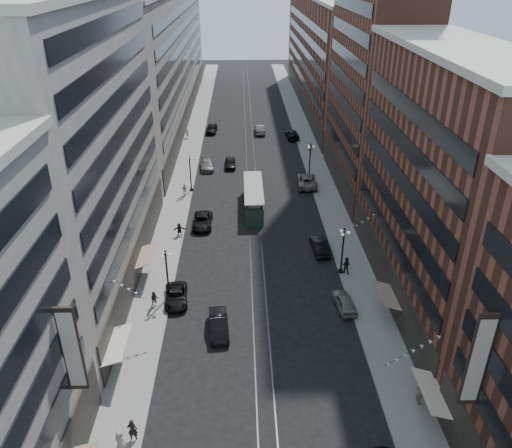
{
  "coord_description": "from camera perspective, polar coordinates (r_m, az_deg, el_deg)",
  "views": [
    {
      "loc": [
        -1.6,
        -14.09,
        30.51
      ],
      "look_at": [
        -0.1,
        34.54,
        5.0
      ],
      "focal_mm": 35.0,
      "sensor_mm": 36.0,
      "label": 1
    }
  ],
  "objects": [
    {
      "name": "pedestrian_6",
      "position": [
        74.04,
        -8.16,
        3.9
      ],
      "size": [
        1.1,
        0.75,
        1.73
      ],
      "primitive_type": "imported",
      "rotation": [
        0.0,
        0.0,
        3.45
      ],
      "color": "#B7AD98",
      "rests_on": "sidewalk_west"
    },
    {
      "name": "streetcar",
      "position": [
        69.43,
        -0.29,
        2.95
      ],
      "size": [
        2.57,
        11.63,
        3.22
      ],
      "color": "#253A2D",
      "rests_on": "ground"
    },
    {
      "name": "car_12",
      "position": [
        99.32,
        4.16,
        10.19
      ],
      "size": [
        2.69,
        5.66,
        1.59
      ],
      "primitive_type": "imported",
      "rotation": [
        0.0,
        0.0,
        3.23
      ],
      "color": "black",
      "rests_on": "ground"
    },
    {
      "name": "pedestrian_8",
      "position": [
        76.36,
        6.75,
        4.67
      ],
      "size": [
        0.56,
        0.37,
        1.54
      ],
      "primitive_type": "imported",
      "rotation": [
        0.0,
        0.0,
        3.15
      ],
      "color": "#B6A697",
      "rests_on": "sidewalk_east"
    },
    {
      "name": "car_9",
      "position": [
        103.07,
        -5.11,
        10.83
      ],
      "size": [
        2.36,
        5.11,
        1.7
      ],
      "primitive_type": "imported",
      "rotation": [
        0.0,
        0.0,
        -0.07
      ],
      "color": "black",
      "rests_on": "ground"
    },
    {
      "name": "building_west_far",
      "position": [
        112.54,
        -10.13,
        18.32
      ],
      "size": [
        8.0,
        90.0,
        26.0
      ],
      "primitive_type": "cube",
      "color": "#ACA598",
      "rests_on": "ground"
    },
    {
      "name": "car_14",
      "position": [
        102.17,
        0.46,
        10.79
      ],
      "size": [
        1.98,
        5.27,
        1.72
      ],
      "primitive_type": "imported",
      "rotation": [
        0.0,
        0.0,
        3.17
      ],
      "color": "slate",
      "rests_on": "ground"
    },
    {
      "name": "pedestrian_1",
      "position": [
        39.01,
        -15.28,
        -22.79
      ],
      "size": [
        0.95,
        0.74,
        1.72
      ],
      "primitive_type": "imported",
      "rotation": [
        0.0,
        0.0,
        2.75
      ],
      "color": "#9F9284",
      "rests_on": "sidewalk_west"
    },
    {
      "name": "car_11",
      "position": [
        77.29,
        5.82,
        4.97
      ],
      "size": [
        3.22,
        6.4,
        1.74
      ],
      "primitive_type": "imported",
      "rotation": [
        0.0,
        0.0,
        3.09
      ],
      "color": "slate",
      "rests_on": "ground"
    },
    {
      "name": "pedestrian_7",
      "position": [
        55.75,
        10.25,
        -4.65
      ],
      "size": [
        1.07,
        0.87,
        1.93
      ],
      "primitive_type": "imported",
      "rotation": [
        0.0,
        0.0,
        2.7
      ],
      "color": "black",
      "rests_on": "sidewalk_east"
    },
    {
      "name": "rail_west",
      "position": [
        89.46,
        -1.1,
        7.73
      ],
      "size": [
        0.12,
        180.0,
        0.02
      ],
      "primitive_type": "cube",
      "color": "#2D2D33",
      "rests_on": "ground"
    },
    {
      "name": "pedestrian_5",
      "position": [
        63.03,
        -8.76,
        -0.61
      ],
      "size": [
        1.6,
        0.69,
        1.67
      ],
      "primitive_type": "imported",
      "rotation": [
        0.0,
        0.0,
        0.16
      ],
      "color": "black",
      "rests_on": "sidewalk_west"
    },
    {
      "name": "car_5",
      "position": [
        47.23,
        -4.29,
        -11.4
      ],
      "size": [
        2.14,
        5.0,
        1.6
      ],
      "primitive_type": "imported",
      "rotation": [
        0.0,
        0.0,
        0.09
      ],
      "color": "black",
      "rests_on": "ground"
    },
    {
      "name": "car_13",
      "position": [
        84.44,
        -2.98,
        7.0
      ],
      "size": [
        1.88,
        4.53,
        1.53
      ],
      "primitive_type": "imported",
      "rotation": [
        0.0,
        0.0,
        0.02
      ],
      "color": "black",
      "rests_on": "ground"
    },
    {
      "name": "lamppost_sw_mid",
      "position": [
        74.72,
        -7.52,
        5.9
      ],
      "size": [
        1.03,
        1.14,
        5.52
      ],
      "color": "black",
      "rests_on": "sidewalk_west"
    },
    {
      "name": "ground",
      "position": [
        80.14,
        -0.49,
        5.29
      ],
      "size": [
        220.0,
        220.0,
        0.0
      ],
      "primitive_type": "plane",
      "color": "black",
      "rests_on": "ground"
    },
    {
      "name": "building_west_mid",
      "position": [
        52.22,
        -19.0,
        7.72
      ],
      "size": [
        8.0,
        36.0,
        28.0
      ],
      "primitive_type": "cube",
      "color": "#ACA598",
      "rests_on": "ground"
    },
    {
      "name": "rail_east",
      "position": [
        89.48,
        -0.19,
        7.74
      ],
      "size": [
        0.12,
        180.0,
        0.02
      ],
      "primitive_type": "cube",
      "color": "#2D2D33",
      "rests_on": "ground"
    },
    {
      "name": "sidewalk_west",
      "position": [
        89.92,
        -7.73,
        7.63
      ],
      "size": [
        4.0,
        180.0,
        0.15
      ],
      "primitive_type": "cube",
      "color": "gray",
      "rests_on": "ground"
    },
    {
      "name": "building_east_far",
      "position": [
        121.95,
        7.42,
        18.72
      ],
      "size": [
        8.0,
        72.0,
        24.0
      ],
      "primitive_type": "cube",
      "color": "brown",
      "rests_on": "ground"
    },
    {
      "name": "car_7",
      "position": [
        65.22,
        -6.14,
        0.34
      ],
      "size": [
        2.47,
        5.32,
        1.48
      ],
      "primitive_type": "imported",
      "rotation": [
        0.0,
        0.0,
        -0.0
      ],
      "color": "black",
      "rests_on": "ground"
    },
    {
      "name": "pedestrian_2",
      "position": [
        50.93,
        -11.51,
        -8.41
      ],
      "size": [
        0.86,
        0.54,
        1.67
      ],
      "primitive_type": "imported",
      "rotation": [
        0.0,
        0.0,
        0.12
      ],
      "color": "black",
      "rests_on": "sidewalk_west"
    },
    {
      "name": "car_2",
      "position": [
        51.52,
        -9.11,
        -8.14
      ],
      "size": [
        2.67,
        4.98,
        1.33
      ],
      "primitive_type": "imported",
      "rotation": [
        0.0,
        0.0,
        0.1
      ],
      "color": "black",
      "rests_on": "ground"
    },
    {
      "name": "lamppost_se_far",
      "position": [
        54.71,
        9.88,
        -2.86
      ],
      "size": [
        1.03,
        1.14,
        5.52
      ],
      "color": "black",
      "rests_on": "sidewalk_east"
    },
    {
      "name": "car_8",
      "position": [
        84.02,
        -5.62,
        6.81
      ],
      "size": [
        2.56,
        5.51,
        1.56
      ],
      "primitive_type": "imported",
      "rotation": [
        0.0,
        0.0,
        0.07
      ],
      "color": "#635F58",
      "rests_on": "ground"
    },
    {
      "name": "pedestrian_9",
      "position": [
        90.85,
        6.24,
        8.51
      ],
      "size": [
        1.06,
        0.49,
        1.6
      ],
      "primitive_type": "imported",
      "rotation": [
        0.0,
        0.0,
        -0.06
      ],
      "color": "black",
      "rests_on": "sidewalk_east"
    },
    {
      "name": "building_east_tower",
      "position": [
        73.14,
        13.78,
        19.47
      ],
      "size": [
        8.0,
        26.0,
        42.0
      ],
      "primitive_type": "cube",
      "color": "brown",
      "rests_on": "ground"
    },
    {
      "name": "sidewalk_east",
      "position": [
        90.31,
        6.42,
        7.8
      ],
      "size": [
        4.0,
        180.0,
        0.15
      ],
      "primitive_type": "cube",
      "color": "gray",
      "rests_on": "ground"
    },
    {
      "name": "pedestrian_extra_1",
      "position": [
        99.66,
        -7.87,
        10.25
      ],
      "size": [
        0.84,
        0.76,
        1.93
      ],
      "primitive_type": "imported",
      "rotation": [
        0.0,
        0.0,
        5.73
      ],
      "color": "#BFB89E",
      "rests_on": "sidewalk_west"
    },
    {
      "name": "car_4",
      "position": [
        50.77,
        10.06,
        -8.74
      ],
      "size": [
        2.19,
        4.46,
        1.46
      ],
      "primitive_type": "imported",
      "rotation": [
        0.0,
        0.0,
        3.25
      ],
      "color": "gray",
      "rests_on": "ground"
    },
    {
      "name": "pedestrian_extra_0",
      "position": [
        39.32,
        -13.95,
        -21.85
      ],
      "size": [
        0.73,
        0.51,
        1.91
      ],
      "primitive_type": "imported",
      "rotation": [
        0.0,
        0.0,
        3.21
      ],
      "color": "black",
      "rests_on": "sidewalk_west"
    },
    {
      "name": "lamppost_sw_far",
      "position": [
        50.8,
        -10.13,
        -5.48
      ],
      "size": [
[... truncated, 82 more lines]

